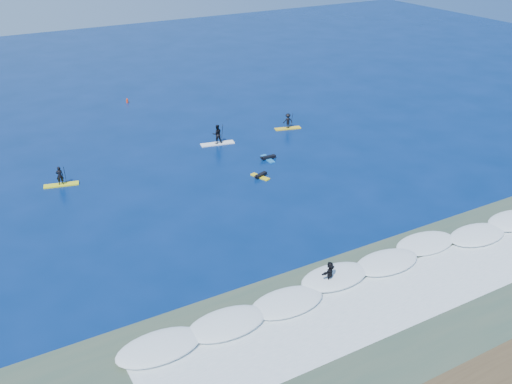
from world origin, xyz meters
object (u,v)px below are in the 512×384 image
sup_paddler_left (60,179)px  wave_surfer (330,273)px  prone_paddler_far (268,158)px  prone_paddler_near (260,176)px  sup_paddler_right (288,122)px  sup_paddler_center (217,136)px  marker_buoy (127,101)px

sup_paddler_left → wave_surfer: (11.42, -22.67, 0.23)m
prone_paddler_far → wave_surfer: size_ratio=0.93×
prone_paddler_near → wave_surfer: (-4.07, -15.74, 0.72)m
sup_paddler_right → prone_paddler_far: 8.41m
sup_paddler_center → marker_buoy: sup_paddler_center is taller
sup_paddler_center → prone_paddler_near: (-0.13, -8.76, -0.75)m
sup_paddler_right → wave_surfer: 27.71m
sup_paddler_center → prone_paddler_near: size_ratio=1.78×
prone_paddler_near → wave_surfer: 16.27m
prone_paddler_near → wave_surfer: wave_surfer is taller
prone_paddler_near → sup_paddler_left: bearing=46.2°
sup_paddler_center → prone_paddler_near: bearing=-79.6°
prone_paddler_far → prone_paddler_near: bearing=142.5°
prone_paddler_far → marker_buoy: bearing=17.4°
sup_paddler_left → sup_paddler_right: (24.00, 2.02, 0.13)m
sup_paddler_right → prone_paddler_near: sup_paddler_right is taller
sup_paddler_center → wave_surfer: (-4.20, -24.50, -0.02)m
sup_paddler_left → prone_paddler_near: sup_paddler_left is taller
prone_paddler_near → prone_paddler_far: (2.56, 3.04, 0.01)m
sup_paddler_left → prone_paddler_near: 16.98m
marker_buoy → wave_surfer: bearing=-90.8°
prone_paddler_far → wave_surfer: (-6.63, -18.78, 0.71)m
wave_surfer → prone_paddler_far: bearing=49.8°
sup_paddler_right → prone_paddler_near: size_ratio=1.48×
marker_buoy → prone_paddler_near: bearing=-82.3°
sup_paddler_left → sup_paddler_center: bearing=20.1°
sup_paddler_right → marker_buoy: sup_paddler_right is taller
sup_paddler_center → prone_paddler_near: sup_paddler_center is taller
sup_paddler_center → prone_paddler_far: sup_paddler_center is taller
marker_buoy → prone_paddler_far: bearing=-75.1°
prone_paddler_far → sup_paddler_left: bearing=80.4°
sup_paddler_right → prone_paddler_far: (-5.95, -5.92, -0.62)m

